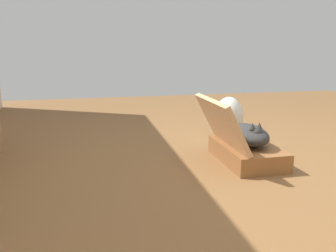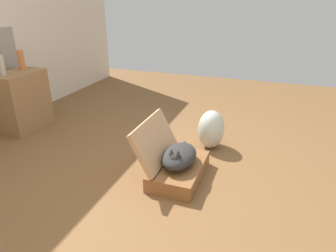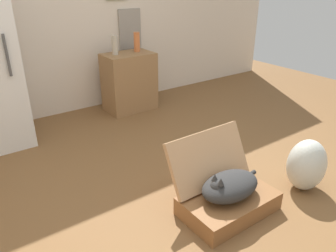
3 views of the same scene
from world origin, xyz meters
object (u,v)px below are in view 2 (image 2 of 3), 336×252
at_px(cat, 179,156).
at_px(plastic_bag_white, 211,129).
at_px(suitcase_base, 179,171).
at_px(side_table, 21,101).
at_px(vase_short, 21,60).
at_px(vase_tall, 1,65).

bearing_deg(cat, plastic_bag_white, -10.84).
relative_size(suitcase_base, cat, 1.25).
bearing_deg(suitcase_base, plastic_bag_white, -10.89).
relative_size(side_table, vase_short, 3.07).
bearing_deg(cat, side_table, 78.58).
bearing_deg(plastic_bag_white, cat, 169.16).
bearing_deg(plastic_bag_white, vase_short, 92.79).
bearing_deg(suitcase_base, cat, 175.43).
bearing_deg(side_table, cat, -101.42).
relative_size(side_table, vase_tall, 3.17).
xyz_separation_m(side_table, vase_tall, (-0.14, 0.03, 0.45)).
xyz_separation_m(plastic_bag_white, vase_tall, (-0.40, 2.26, 0.59)).
height_order(cat, side_table, side_table).
bearing_deg(vase_tall, plastic_bag_white, -79.95).
bearing_deg(suitcase_base, side_table, 78.72).
height_order(plastic_bag_white, side_table, side_table).
height_order(suitcase_base, vase_tall, vase_tall).
xyz_separation_m(cat, plastic_bag_white, (0.68, -0.13, -0.01)).
relative_size(cat, vase_short, 2.34).
xyz_separation_m(cat, vase_tall, (0.28, 2.13, 0.57)).
bearing_deg(plastic_bag_white, side_table, 96.53).
distance_m(suitcase_base, plastic_bag_white, 0.70).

